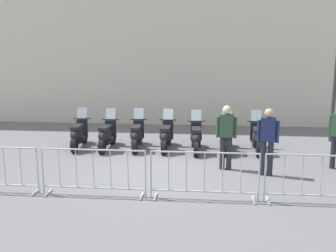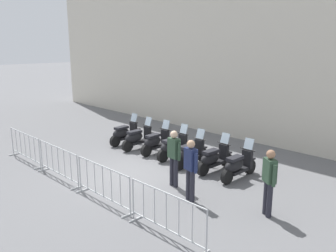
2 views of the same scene
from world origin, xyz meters
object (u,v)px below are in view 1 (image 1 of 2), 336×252
object	(u,v)px
motorcycle_5	(226,137)
motorcycle_6	(257,138)
motorcycle_2	(137,135)
officer_by_barriers	(226,134)
officer_mid_plaza	(268,138)
barrier_segment_2	(204,176)
motorcycle_4	(196,138)
motorcycle_0	(78,134)
motorcycle_3	(166,136)
barrier_segment_3	(321,180)
motorcycle_1	(107,136)
barrier_segment_1	(94,173)

from	to	relation	value
motorcycle_5	motorcycle_6	world-z (taller)	same
motorcycle_2	officer_by_barriers	bearing A→B (deg)	-27.50
officer_mid_plaza	officer_by_barriers	distance (m)	1.09
motorcycle_2	barrier_segment_2	size ratio (longest dim) A/B	0.74
motorcycle_4	officer_by_barriers	distance (m)	1.94
motorcycle_0	motorcycle_3	xyz separation A→B (m)	(2.81, 0.36, 0.00)
motorcycle_3	barrier_segment_3	bearing A→B (deg)	-41.26
motorcycle_1	motorcycle_5	distance (m)	3.78
motorcycle_6	officer_mid_plaza	distance (m)	2.27
motorcycle_0	motorcycle_1	bearing A→B (deg)	2.67
motorcycle_5	officer_by_barriers	xyz separation A→B (m)	(0.09, -1.81, 0.53)
motorcycle_2	motorcycle_6	bearing A→B (deg)	6.17
motorcycle_4	barrier_segment_2	world-z (taller)	motorcycle_4
motorcycle_1	motorcycle_4	bearing A→B (deg)	5.77
motorcycle_2	barrier_segment_1	world-z (taller)	motorcycle_2
motorcycle_1	officer_by_barriers	xyz separation A→B (m)	(3.83, -1.29, 0.53)
motorcycle_1	barrier_segment_3	distance (m)	6.74
motorcycle_1	barrier_segment_2	bearing A→B (deg)	-44.93
motorcycle_1	motorcycle_5	xyz separation A→B (m)	(3.74, 0.53, 0.00)
motorcycle_1	motorcycle_5	world-z (taller)	same
motorcycle_0	officer_by_barriers	xyz separation A→B (m)	(4.77, -1.24, 0.53)
motorcycle_4	barrier_segment_2	size ratio (longest dim) A/B	0.74
motorcycle_5	barrier_segment_2	distance (m)	4.04
barrier_segment_1	officer_mid_plaza	xyz separation A→B (m)	(3.77, 2.20, 0.45)
motorcycle_0	officer_by_barriers	distance (m)	4.96
motorcycle_4	barrier_segment_2	bearing A→B (deg)	-79.71
motorcycle_3	officer_by_barriers	distance (m)	2.59
motorcycle_0	motorcycle_1	distance (m)	0.94
motorcycle_4	barrier_segment_3	size ratio (longest dim) A/B	0.74
motorcycle_0	officer_mid_plaza	size ratio (longest dim) A/B	0.99
barrier_segment_2	barrier_segment_3	bearing A→B (deg)	6.39
barrier_segment_2	officer_mid_plaza	world-z (taller)	officer_mid_plaza
barrier_segment_1	officer_mid_plaza	bearing A→B (deg)	30.26
motorcycle_0	motorcycle_6	world-z (taller)	same
motorcycle_0	motorcycle_5	distance (m)	4.72
motorcycle_0	barrier_segment_3	bearing A→B (deg)	-24.96
motorcycle_1	motorcycle_6	world-z (taller)	same
barrier_segment_2	motorcycle_3	bearing A→B (deg)	113.30
motorcycle_2	motorcycle_5	xyz separation A→B (m)	(2.81, 0.30, 0.00)
motorcycle_2	officer_by_barriers	size ratio (longest dim) A/B	0.99
motorcycle_6	officer_by_barriers	bearing A→B (deg)	-114.01
motorcycle_0	motorcycle_1	world-z (taller)	same
motorcycle_5	officer_by_barriers	bearing A→B (deg)	-87.23
motorcycle_2	barrier_segment_3	size ratio (longest dim) A/B	0.74
motorcycle_4	motorcycle_5	world-z (taller)	same
motorcycle_4	motorcycle_5	xyz separation A→B (m)	(0.92, 0.24, 0.00)
barrier_segment_1	motorcycle_2	bearing A→B (deg)	92.54
motorcycle_2	motorcycle_4	world-z (taller)	same
motorcycle_1	motorcycle_3	distance (m)	1.89
motorcycle_3	barrier_segment_3	size ratio (longest dim) A/B	0.74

